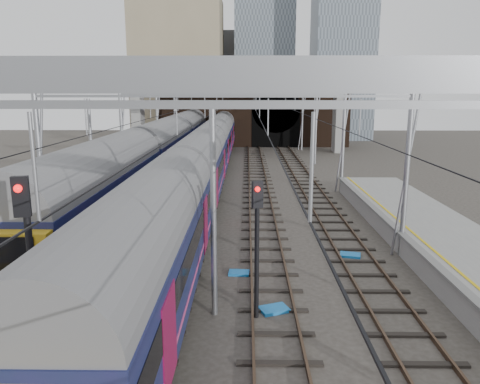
{
  "coord_description": "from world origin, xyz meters",
  "views": [
    {
      "loc": [
        1.07,
        -12.62,
        7.37
      ],
      "look_at": [
        0.74,
        10.58,
        2.4
      ],
      "focal_mm": 35.0,
      "sensor_mm": 36.0,
      "label": 1
    }
  ],
  "objects_px": {
    "train_second": "(162,150)",
    "signal_near_left": "(30,257)",
    "train_main": "(209,152)",
    "signal_near_centre": "(257,233)"
  },
  "relations": [
    {
      "from": "train_main",
      "to": "signal_near_left",
      "type": "xyz_separation_m",
      "value": [
        -2.3,
        -27.36,
        0.86
      ]
    },
    {
      "from": "train_second",
      "to": "signal_near_centre",
      "type": "relative_size",
      "value": 11.35
    },
    {
      "from": "train_main",
      "to": "signal_near_centre",
      "type": "relative_size",
      "value": 14.08
    },
    {
      "from": "signal_near_left",
      "to": "signal_near_centre",
      "type": "xyz_separation_m",
      "value": [
        5.71,
        3.46,
        -0.41
      ]
    },
    {
      "from": "train_second",
      "to": "signal_near_left",
      "type": "height_order",
      "value": "signal_near_left"
    },
    {
      "from": "train_main",
      "to": "train_second",
      "type": "xyz_separation_m",
      "value": [
        -4.0,
        0.61,
        0.13
      ]
    },
    {
      "from": "signal_near_centre",
      "to": "train_second",
      "type": "bearing_deg",
      "value": 89.46
    },
    {
      "from": "train_second",
      "to": "signal_near_centre",
      "type": "bearing_deg",
      "value": -73.18
    },
    {
      "from": "train_main",
      "to": "signal_near_left",
      "type": "distance_m",
      "value": 27.47
    },
    {
      "from": "signal_near_left",
      "to": "train_second",
      "type": "bearing_deg",
      "value": 79.03
    }
  ]
}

